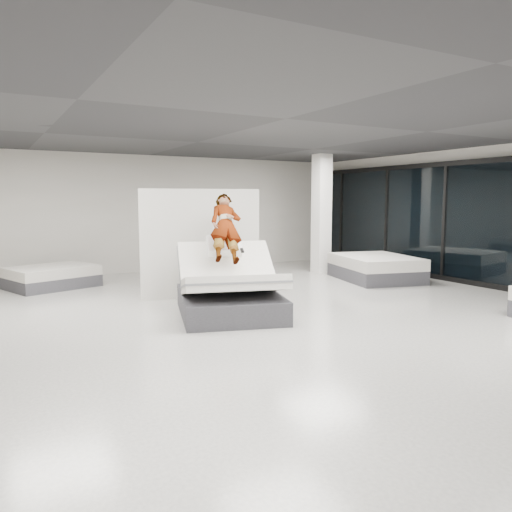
{
  "coord_description": "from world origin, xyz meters",
  "views": [
    {
      "loc": [
        -4.11,
        -6.5,
        1.99
      ],
      "look_at": [
        0.12,
        1.15,
        1.0
      ],
      "focal_mm": 35.0,
      "sensor_mm": 36.0,
      "label": 1
    }
  ],
  "objects_px": {
    "divider_panel": "(201,244)",
    "remote": "(242,250)",
    "flat_bed_right_far": "(375,268)",
    "column": "(321,214)",
    "flat_bed_left_far": "(52,277)",
    "hero_bed": "(229,291)",
    "person": "(226,238)"
  },
  "relations": [
    {
      "from": "divider_panel",
      "to": "remote",
      "type": "bearing_deg",
      "value": -75.85
    },
    {
      "from": "remote",
      "to": "divider_panel",
      "type": "relative_size",
      "value": 0.06
    },
    {
      "from": "divider_panel",
      "to": "flat_bed_right_far",
      "type": "relative_size",
      "value": 0.97
    },
    {
      "from": "flat_bed_right_far",
      "to": "column",
      "type": "distance_m",
      "value": 2.17
    },
    {
      "from": "flat_bed_right_far",
      "to": "flat_bed_left_far",
      "type": "distance_m",
      "value": 7.7
    },
    {
      "from": "hero_bed",
      "to": "flat_bed_left_far",
      "type": "height_order",
      "value": "hero_bed"
    },
    {
      "from": "hero_bed",
      "to": "column",
      "type": "relative_size",
      "value": 0.81
    },
    {
      "from": "divider_panel",
      "to": "flat_bed_left_far",
      "type": "relative_size",
      "value": 1.14
    },
    {
      "from": "hero_bed",
      "to": "remote",
      "type": "bearing_deg",
      "value": -24.8
    },
    {
      "from": "remote",
      "to": "divider_panel",
      "type": "height_order",
      "value": "divider_panel"
    },
    {
      "from": "remote",
      "to": "flat_bed_right_far",
      "type": "distance_m",
      "value": 5.03
    },
    {
      "from": "person",
      "to": "remote",
      "type": "distance_m",
      "value": 0.45
    },
    {
      "from": "hero_bed",
      "to": "flat_bed_right_far",
      "type": "height_order",
      "value": "hero_bed"
    },
    {
      "from": "divider_panel",
      "to": "flat_bed_left_far",
      "type": "distance_m",
      "value": 3.81
    },
    {
      "from": "hero_bed",
      "to": "column",
      "type": "distance_m",
      "value": 5.65
    },
    {
      "from": "hero_bed",
      "to": "divider_panel",
      "type": "distance_m",
      "value": 1.82
    },
    {
      "from": "flat_bed_left_far",
      "to": "divider_panel",
      "type": "bearing_deg",
      "value": -46.95
    },
    {
      "from": "remote",
      "to": "flat_bed_left_far",
      "type": "distance_m",
      "value": 5.24
    },
    {
      "from": "divider_panel",
      "to": "column",
      "type": "bearing_deg",
      "value": 34.77
    },
    {
      "from": "flat_bed_right_far",
      "to": "divider_panel",
      "type": "bearing_deg",
      "value": 179.72
    },
    {
      "from": "person",
      "to": "flat_bed_right_far",
      "type": "relative_size",
      "value": 0.64
    },
    {
      "from": "hero_bed",
      "to": "flat_bed_right_far",
      "type": "xyz_separation_m",
      "value": [
        4.85,
        1.66,
        -0.12
      ]
    },
    {
      "from": "person",
      "to": "remote",
      "type": "height_order",
      "value": "person"
    },
    {
      "from": "hero_bed",
      "to": "divider_panel",
      "type": "bearing_deg",
      "value": 83.98
    },
    {
      "from": "flat_bed_left_far",
      "to": "column",
      "type": "bearing_deg",
      "value": -8.88
    },
    {
      "from": "flat_bed_left_far",
      "to": "column",
      "type": "relative_size",
      "value": 0.66
    },
    {
      "from": "remote",
      "to": "column",
      "type": "relative_size",
      "value": 0.04
    },
    {
      "from": "flat_bed_left_far",
      "to": "hero_bed",
      "type": "bearing_deg",
      "value": -61.79
    },
    {
      "from": "remote",
      "to": "flat_bed_left_far",
      "type": "xyz_separation_m",
      "value": [
        -2.56,
        4.48,
        -0.88
      ]
    },
    {
      "from": "flat_bed_right_far",
      "to": "column",
      "type": "relative_size",
      "value": 0.78
    },
    {
      "from": "remote",
      "to": "flat_bed_left_far",
      "type": "height_order",
      "value": "remote"
    },
    {
      "from": "person",
      "to": "divider_panel",
      "type": "xyz_separation_m",
      "value": [
        0.09,
        1.37,
        -0.2
      ]
    }
  ]
}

